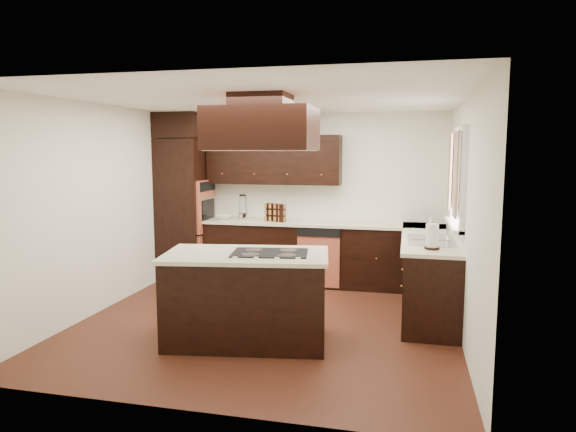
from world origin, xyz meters
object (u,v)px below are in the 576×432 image
object	(u,v)px
oven_column	(185,209)
range_hood	(261,129)
island	(247,299)
spice_rack	(276,212)

from	to	relation	value
oven_column	range_hood	world-z (taller)	range_hood
island	range_hood	bearing A→B (deg)	18.01
range_hood	spice_rack	size ratio (longest dim) A/B	3.35
oven_column	spice_rack	size ratio (longest dim) A/B	6.75
oven_column	spice_rack	xyz separation A→B (m)	(1.43, 0.01, -0.01)
oven_column	spice_rack	bearing A→B (deg)	0.32
island	range_hood	distance (m)	1.73
island	range_hood	size ratio (longest dim) A/B	1.51
oven_column	range_hood	bearing A→B (deg)	-50.26
island	range_hood	world-z (taller)	range_hood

